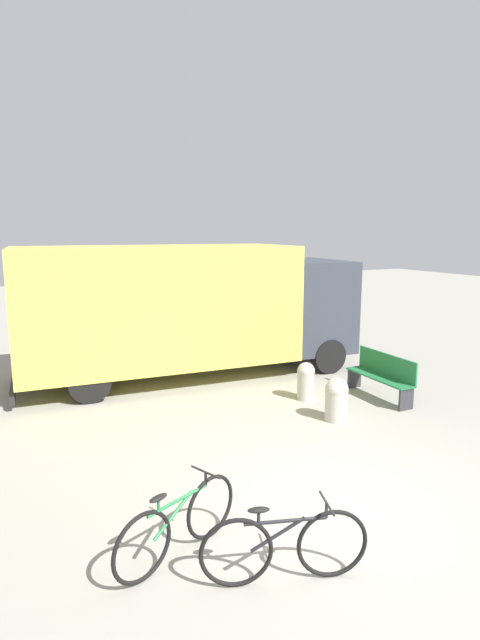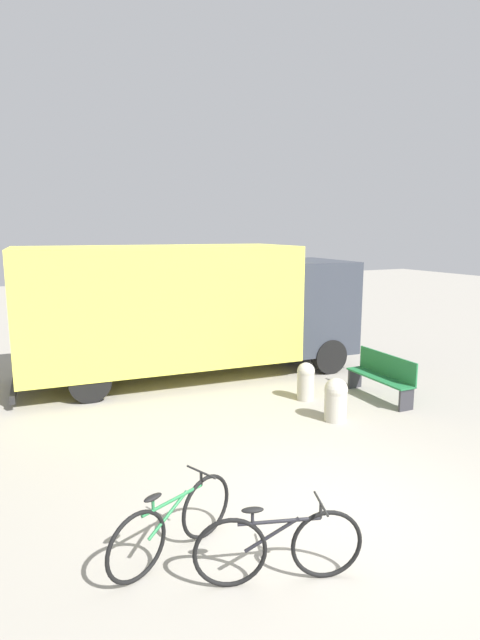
{
  "view_description": "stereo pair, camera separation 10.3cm",
  "coord_description": "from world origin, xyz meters",
  "px_view_note": "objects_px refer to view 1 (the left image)",
  "views": [
    {
      "loc": [
        -3.69,
        -4.54,
        3.44
      ],
      "look_at": [
        0.85,
        4.49,
        1.62
      ],
      "focal_mm": 28.0,
      "sensor_mm": 36.0,
      "label": 1
    },
    {
      "loc": [
        -3.59,
        -4.58,
        3.44
      ],
      "look_at": [
        0.85,
        4.49,
        1.62
      ],
      "focal_mm": 28.0,
      "sensor_mm": 36.0,
      "label": 2
    }
  ],
  "objects_px": {
    "delivery_truck": "(187,305)",
    "bollard_far_bench": "(306,380)",
    "bollard_near_bench": "(336,398)",
    "park_bench": "(382,374)",
    "bicycle_near": "(179,524)",
    "bicycle_middle": "(285,546)"
  },
  "relations": [
    {
      "from": "delivery_truck",
      "to": "bollard_far_bench",
      "type": "xyz_separation_m",
      "value": [
        1.52,
        -2.76,
        -1.28
      ]
    },
    {
      "from": "delivery_truck",
      "to": "bollard_near_bench",
      "type": "bearing_deg",
      "value": -66.5
    },
    {
      "from": "delivery_truck",
      "to": "bollard_near_bench",
      "type": "distance_m",
      "value": 4.39
    },
    {
      "from": "bollard_near_bench",
      "to": "bollard_far_bench",
      "type": "height_order",
      "value": "bollard_near_bench"
    },
    {
      "from": "park_bench",
      "to": "bollard_far_bench",
      "type": "distance_m",
      "value": 1.61
    },
    {
      "from": "park_bench",
      "to": "bicycle_near",
      "type": "relative_size",
      "value": 1.07
    },
    {
      "from": "bicycle_middle",
      "to": "delivery_truck",
      "type": "bearing_deg",
      "value": 94.66
    },
    {
      "from": "bicycle_middle",
      "to": "bollard_far_bench",
      "type": "xyz_separation_m",
      "value": [
        3.26,
        4.45,
        0.03
      ]
    },
    {
      "from": "delivery_truck",
      "to": "bollard_far_bench",
      "type": "height_order",
      "value": "delivery_truck"
    },
    {
      "from": "delivery_truck",
      "to": "bollard_near_bench",
      "type": "xyz_separation_m",
      "value": [
        1.38,
        -3.97,
        -1.28
      ]
    },
    {
      "from": "bollard_far_bench",
      "to": "delivery_truck",
      "type": "bearing_deg",
      "value": 118.88
    },
    {
      "from": "bicycle_near",
      "to": "bollard_near_bench",
      "type": "relative_size",
      "value": 1.98
    },
    {
      "from": "bollard_near_bench",
      "to": "bollard_far_bench",
      "type": "distance_m",
      "value": 1.22
    },
    {
      "from": "delivery_truck",
      "to": "bicycle_near",
      "type": "relative_size",
      "value": 5.12
    },
    {
      "from": "park_bench",
      "to": "bicycle_near",
      "type": "height_order",
      "value": "park_bench"
    },
    {
      "from": "delivery_truck",
      "to": "bicycle_near",
      "type": "xyz_separation_m",
      "value": [
        -2.54,
        -6.39,
        -1.31
      ]
    },
    {
      "from": "bicycle_near",
      "to": "bollard_far_bench",
      "type": "xyz_separation_m",
      "value": [
        4.06,
        3.63,
        0.03
      ]
    },
    {
      "from": "delivery_truck",
      "to": "bicycle_near",
      "type": "bearing_deg",
      "value": -107.33
    },
    {
      "from": "park_bench",
      "to": "bollard_near_bench",
      "type": "bearing_deg",
      "value": 111.29
    },
    {
      "from": "bicycle_middle",
      "to": "bollard_near_bench",
      "type": "height_order",
      "value": "bicycle_middle"
    },
    {
      "from": "bollard_far_bench",
      "to": "bicycle_near",
      "type": "bearing_deg",
      "value": -138.25
    },
    {
      "from": "bicycle_near",
      "to": "bollard_near_bench",
      "type": "distance_m",
      "value": 4.6
    }
  ]
}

